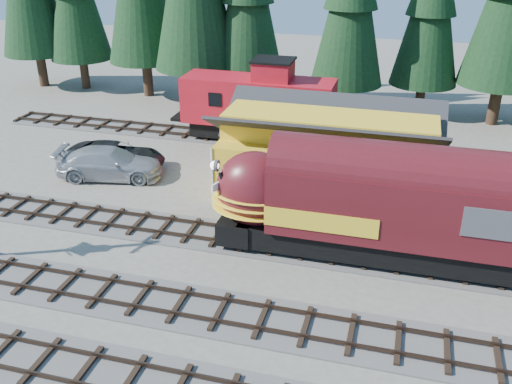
% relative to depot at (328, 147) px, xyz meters
% --- Properties ---
extents(ground, '(120.00, 120.00, 0.00)m').
position_rel_depot_xyz_m(ground, '(0.00, -10.50, -2.96)').
color(ground, '#6B665B').
rests_on(ground, ground).
extents(track_spur, '(32.00, 3.20, 0.33)m').
position_rel_depot_xyz_m(track_spur, '(-10.00, 7.50, -2.90)').
color(track_spur, '#4C4947').
rests_on(track_spur, ground).
extents(depot, '(12.80, 7.00, 5.30)m').
position_rel_depot_xyz_m(depot, '(0.00, 0.00, 0.00)').
color(depot, gold).
rests_on(depot, ground).
extents(locomotive, '(16.64, 3.31, 4.52)m').
position_rel_depot_xyz_m(locomotive, '(3.36, -6.50, -0.33)').
color(locomotive, black).
rests_on(locomotive, ground).
extents(caboose, '(10.77, 3.12, 5.60)m').
position_rel_depot_xyz_m(caboose, '(-6.11, 7.50, -0.21)').
color(caboose, black).
rests_on(caboose, ground).
extents(pickup_truck_a, '(6.67, 3.43, 1.80)m').
position_rel_depot_xyz_m(pickup_truck_a, '(-13.69, -0.10, -2.06)').
color(pickup_truck_a, black).
rests_on(pickup_truck_a, ground).
extents(pickup_truck_b, '(7.01, 4.00, 1.91)m').
position_rel_depot_xyz_m(pickup_truck_b, '(-13.39, -1.25, -2.01)').
color(pickup_truck_b, '#A8ACB0').
rests_on(pickup_truck_b, ground).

